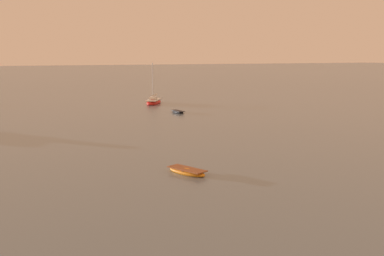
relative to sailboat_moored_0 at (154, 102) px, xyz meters
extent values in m
ellipsoid|color=red|center=(0.00, 0.01, -0.09)|extent=(5.28, 6.53, 1.12)
cube|color=silver|center=(0.00, 0.01, 0.36)|extent=(4.57, 5.60, 0.11)
cube|color=silver|center=(-0.18, -0.26, 0.67)|extent=(1.79, 1.92, 0.40)
cylinder|color=#B7BABF|center=(-0.32, -0.48, 3.55)|extent=(0.11, 0.11, 6.16)
cylinder|color=beige|center=(0.45, 0.68, 1.09)|extent=(2.17, 3.10, 0.22)
ellipsoid|color=black|center=(-1.61, -13.36, -0.21)|extent=(1.12, 3.03, 0.47)
cube|color=black|center=(-1.61, -13.36, -0.01)|extent=(1.09, 2.79, 0.06)
cube|color=black|center=(-1.61, -13.36, -0.08)|extent=(0.93, 0.22, 0.05)
ellipsoid|color=orange|center=(-15.04, -44.17, -0.20)|extent=(2.16, 3.36, 0.50)
cube|color=brown|center=(-15.04, -44.17, 0.01)|extent=(2.04, 3.12, 0.07)
cube|color=brown|center=(-15.04, -44.17, -0.06)|extent=(0.99, 0.54, 0.05)
camera|label=1|loc=(-28.27, -71.55, 7.78)|focal=42.16mm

